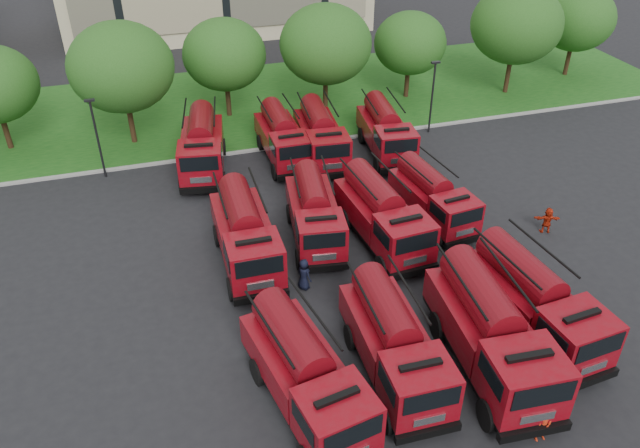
{
  "coord_description": "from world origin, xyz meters",
  "views": [
    {
      "loc": [
        -7.19,
        -19.12,
        19.06
      ],
      "look_at": [
        0.4,
        5.62,
        1.8
      ],
      "focal_mm": 35.0,
      "sensor_mm": 36.0,
      "label": 1
    }
  ],
  "objects_px": {
    "fire_truck_5": "(314,213)",
    "fire_truck_9": "(282,137)",
    "fire_truck_0": "(305,373)",
    "fire_truck_8": "(202,145)",
    "firefighter_0": "(540,439)",
    "fire_truck_2": "(490,332)",
    "firefighter_5": "(544,232)",
    "firefighter_3": "(546,316)",
    "fire_truck_11": "(386,131)",
    "fire_truck_10": "(321,135)",
    "fire_truck_3": "(534,301)",
    "fire_truck_7": "(433,197)",
    "firefighter_4": "(304,288)",
    "firefighter_2": "(593,362)",
    "fire_truck_1": "(394,343)",
    "fire_truck_4": "(245,234)",
    "fire_truck_6": "(382,215)"
  },
  "relations": [
    {
      "from": "fire_truck_6",
      "to": "firefighter_4",
      "type": "relative_size",
      "value": 4.58
    },
    {
      "from": "fire_truck_11",
      "to": "firefighter_2",
      "type": "distance_m",
      "value": 20.21
    },
    {
      "from": "fire_truck_2",
      "to": "firefighter_5",
      "type": "xyz_separation_m",
      "value": [
        8.01,
        7.66,
        -1.82
      ]
    },
    {
      "from": "fire_truck_0",
      "to": "fire_truck_2",
      "type": "relative_size",
      "value": 0.94
    },
    {
      "from": "fire_truck_7",
      "to": "fire_truck_8",
      "type": "distance_m",
      "value": 14.67
    },
    {
      "from": "fire_truck_6",
      "to": "fire_truck_10",
      "type": "xyz_separation_m",
      "value": [
        -0.23,
        10.0,
        -0.06
      ]
    },
    {
      "from": "fire_truck_2",
      "to": "fire_truck_8",
      "type": "xyz_separation_m",
      "value": [
        -8.57,
        20.1,
        -0.13
      ]
    },
    {
      "from": "fire_truck_7",
      "to": "firefighter_5",
      "type": "bearing_deg",
      "value": -35.19
    },
    {
      "from": "firefighter_2",
      "to": "firefighter_5",
      "type": "relative_size",
      "value": 1.01
    },
    {
      "from": "fire_truck_5",
      "to": "firefighter_4",
      "type": "xyz_separation_m",
      "value": [
        -1.68,
        -3.87,
        -1.57
      ]
    },
    {
      "from": "fire_truck_2",
      "to": "fire_truck_7",
      "type": "bearing_deg",
      "value": 80.49
    },
    {
      "from": "fire_truck_10",
      "to": "firefighter_4",
      "type": "xyz_separation_m",
      "value": [
        -4.68,
        -12.52,
        -1.63
      ]
    },
    {
      "from": "fire_truck_1",
      "to": "fire_truck_10",
      "type": "bearing_deg",
      "value": 83.37
    },
    {
      "from": "fire_truck_4",
      "to": "fire_truck_6",
      "type": "bearing_deg",
      "value": -1.89
    },
    {
      "from": "fire_truck_9",
      "to": "fire_truck_7",
      "type": "bearing_deg",
      "value": -57.04
    },
    {
      "from": "fire_truck_7",
      "to": "fire_truck_8",
      "type": "bearing_deg",
      "value": 133.25
    },
    {
      "from": "fire_truck_7",
      "to": "fire_truck_9",
      "type": "relative_size",
      "value": 0.96
    },
    {
      "from": "fire_truck_5",
      "to": "fire_truck_8",
      "type": "height_order",
      "value": "fire_truck_8"
    },
    {
      "from": "fire_truck_5",
      "to": "fire_truck_8",
      "type": "bearing_deg",
      "value": 124.32
    },
    {
      "from": "fire_truck_0",
      "to": "fire_truck_10",
      "type": "bearing_deg",
      "value": 61.46
    },
    {
      "from": "fire_truck_11",
      "to": "firefighter_5",
      "type": "bearing_deg",
      "value": -60.04
    },
    {
      "from": "fire_truck_2",
      "to": "fire_truck_9",
      "type": "relative_size",
      "value": 1.18
    },
    {
      "from": "fire_truck_2",
      "to": "fire_truck_7",
      "type": "distance_m",
      "value": 10.94
    },
    {
      "from": "fire_truck_0",
      "to": "fire_truck_9",
      "type": "relative_size",
      "value": 1.12
    },
    {
      "from": "fire_truck_3",
      "to": "fire_truck_6",
      "type": "bearing_deg",
      "value": 108.64
    },
    {
      "from": "fire_truck_11",
      "to": "fire_truck_10",
      "type": "bearing_deg",
      "value": 179.42
    },
    {
      "from": "fire_truck_5",
      "to": "firefighter_2",
      "type": "height_order",
      "value": "fire_truck_5"
    },
    {
      "from": "firefighter_2",
      "to": "fire_truck_1",
      "type": "bearing_deg",
      "value": 58.86
    },
    {
      "from": "firefighter_3",
      "to": "fire_truck_1",
      "type": "bearing_deg",
      "value": -22.73
    },
    {
      "from": "fire_truck_3",
      "to": "fire_truck_5",
      "type": "xyz_separation_m",
      "value": [
        -6.86,
        9.56,
        -0.14
      ]
    },
    {
      "from": "fire_truck_5",
      "to": "fire_truck_0",
      "type": "bearing_deg",
      "value": -99.9
    },
    {
      "from": "fire_truck_2",
      "to": "firefighter_5",
      "type": "distance_m",
      "value": 11.23
    },
    {
      "from": "fire_truck_0",
      "to": "firefighter_5",
      "type": "bearing_deg",
      "value": 15.78
    },
    {
      "from": "fire_truck_4",
      "to": "fire_truck_7",
      "type": "xyz_separation_m",
      "value": [
        10.52,
        0.82,
        -0.23
      ]
    },
    {
      "from": "fire_truck_3",
      "to": "fire_truck_6",
      "type": "height_order",
      "value": "fire_truck_3"
    },
    {
      "from": "fire_truck_7",
      "to": "firefighter_3",
      "type": "bearing_deg",
      "value": -86.57
    },
    {
      "from": "fire_truck_8",
      "to": "fire_truck_1",
      "type": "bearing_deg",
      "value": -66.57
    },
    {
      "from": "firefighter_0",
      "to": "firefighter_3",
      "type": "height_order",
      "value": "firefighter_0"
    },
    {
      "from": "fire_truck_11",
      "to": "firefighter_4",
      "type": "height_order",
      "value": "fire_truck_11"
    },
    {
      "from": "fire_truck_11",
      "to": "firefighter_2",
      "type": "relative_size",
      "value": 4.76
    },
    {
      "from": "fire_truck_5",
      "to": "fire_truck_11",
      "type": "relative_size",
      "value": 0.99
    },
    {
      "from": "fire_truck_8",
      "to": "fire_truck_10",
      "type": "height_order",
      "value": "fire_truck_8"
    },
    {
      "from": "fire_truck_3",
      "to": "fire_truck_11",
      "type": "distance_m",
      "value": 17.66
    },
    {
      "from": "fire_truck_6",
      "to": "fire_truck_9",
      "type": "relative_size",
      "value": 1.1
    },
    {
      "from": "fire_truck_8",
      "to": "firefighter_0",
      "type": "bearing_deg",
      "value": -60.45
    },
    {
      "from": "fire_truck_2",
      "to": "firefighter_5",
      "type": "height_order",
      "value": "fire_truck_2"
    },
    {
      "from": "fire_truck_5",
      "to": "fire_truck_9",
      "type": "xyz_separation_m",
      "value": [
        0.61,
        9.21,
        -0.0
      ]
    },
    {
      "from": "fire_truck_0",
      "to": "firefighter_4",
      "type": "distance_m",
      "value": 7.17
    },
    {
      "from": "fire_truck_11",
      "to": "firefighter_2",
      "type": "bearing_deg",
      "value": -79.87
    },
    {
      "from": "firefighter_3",
      "to": "fire_truck_9",
      "type": "bearing_deg",
      "value": -97.65
    }
  ]
}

